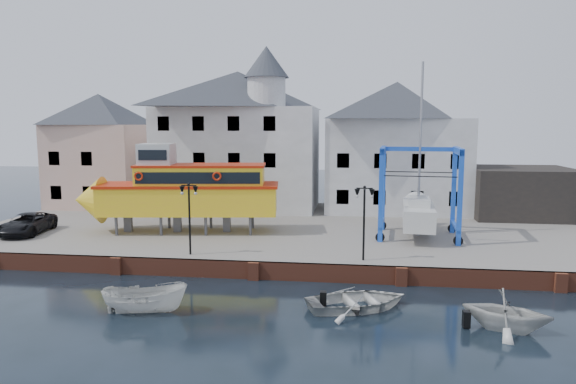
# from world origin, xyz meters

# --- Properties ---
(ground) EXTENTS (140.00, 140.00, 0.00)m
(ground) POSITION_xyz_m (0.00, 0.00, 0.00)
(ground) COLOR black
(ground) RESTS_ON ground
(hardstanding) EXTENTS (44.00, 22.00, 1.00)m
(hardstanding) POSITION_xyz_m (0.00, 11.00, 0.50)
(hardstanding) COLOR slate
(hardstanding) RESTS_ON ground
(quay_wall) EXTENTS (44.00, 0.47, 1.00)m
(quay_wall) POSITION_xyz_m (-0.00, 0.10, 0.50)
(quay_wall) COLOR brown
(quay_wall) RESTS_ON ground
(building_pink) EXTENTS (8.00, 7.00, 10.30)m
(building_pink) POSITION_xyz_m (-18.00, 18.00, 6.15)
(building_pink) COLOR #D2A58F
(building_pink) RESTS_ON hardstanding
(building_white_main) EXTENTS (14.00, 8.30, 14.00)m
(building_white_main) POSITION_xyz_m (-4.87, 18.39, 7.34)
(building_white_main) COLOR #BBBBBB
(building_white_main) RESTS_ON hardstanding
(building_white_right) EXTENTS (12.00, 8.00, 11.20)m
(building_white_right) POSITION_xyz_m (9.00, 19.00, 6.60)
(building_white_right) COLOR #BBBBBB
(building_white_right) RESTS_ON hardstanding
(shed_dark) EXTENTS (8.00, 7.00, 4.00)m
(shed_dark) POSITION_xyz_m (19.00, 17.00, 3.00)
(shed_dark) COLOR black
(shed_dark) RESTS_ON hardstanding
(lamp_post_left) EXTENTS (1.12, 0.32, 4.20)m
(lamp_post_left) POSITION_xyz_m (-4.00, 1.20, 4.17)
(lamp_post_left) COLOR black
(lamp_post_left) RESTS_ON hardstanding
(lamp_post_right) EXTENTS (1.12, 0.32, 4.20)m
(lamp_post_right) POSITION_xyz_m (6.00, 1.20, 4.17)
(lamp_post_right) COLOR black
(lamp_post_right) RESTS_ON hardstanding
(tour_boat) EXTENTS (14.58, 5.24, 6.21)m
(tour_boat) POSITION_xyz_m (-6.88, 7.30, 3.93)
(tour_boat) COLOR #59595E
(tour_boat) RESTS_ON hardstanding
(travel_lift) EXTENTS (5.76, 7.82, 11.61)m
(travel_lift) POSITION_xyz_m (9.78, 8.38, 2.95)
(travel_lift) COLOR #1048B7
(travel_lift) RESTS_ON hardstanding
(van) EXTENTS (2.99, 5.32, 1.40)m
(van) POSITION_xyz_m (-17.04, 5.30, 1.70)
(van) COLOR black
(van) RESTS_ON hardstanding
(motorboat_a) EXTENTS (4.07, 2.17, 1.49)m
(motorboat_a) POSITION_xyz_m (-3.94, -5.57, 0.00)
(motorboat_a) COLOR silver
(motorboat_a) RESTS_ON ground
(motorboat_b) EXTENTS (5.73, 4.95, 0.99)m
(motorboat_b) POSITION_xyz_m (5.67, -3.79, 0.00)
(motorboat_b) COLOR silver
(motorboat_b) RESTS_ON ground
(motorboat_c) EXTENTS (4.35, 4.06, 1.85)m
(motorboat_c) POSITION_xyz_m (11.81, -5.54, 0.00)
(motorboat_c) COLOR silver
(motorboat_c) RESTS_ON ground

